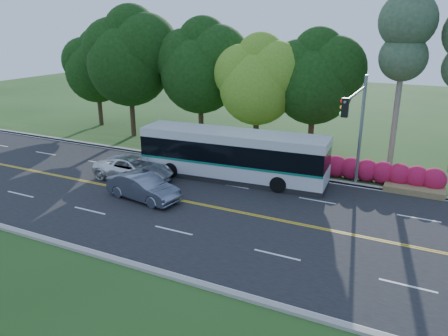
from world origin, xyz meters
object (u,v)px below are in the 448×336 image
at_px(traffic_signal, 357,119).
at_px(sedan, 143,187).
at_px(transit_bus, 232,156).
at_px(suv, 134,169).

height_order(traffic_signal, sedan, traffic_signal).
height_order(transit_bus, sedan, transit_bus).
xyz_separation_m(traffic_signal, sedan, (-10.77, -6.21, -3.88)).
bearing_deg(sedan, traffic_signal, -51.67).
distance_m(traffic_signal, suv, 14.42).
relative_size(traffic_signal, suv, 1.29).
relative_size(transit_bus, sedan, 2.69).
distance_m(traffic_signal, transit_bus, 8.20).
height_order(sedan, suv, sedan).
relative_size(traffic_signal, sedan, 1.50).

